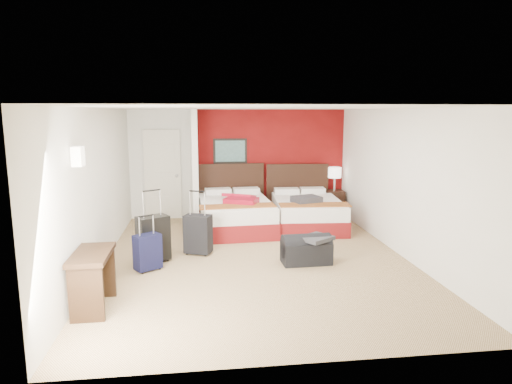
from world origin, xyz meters
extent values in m
plane|color=tan|center=(0.00, 0.00, 0.00)|extent=(6.50, 6.50, 0.00)
cube|color=white|center=(0.00, 3.25, 1.25)|extent=(5.00, 0.04, 2.50)
cube|color=white|center=(-2.50, 0.00, 1.25)|extent=(0.04, 6.50, 2.50)
cube|color=black|center=(-0.20, 3.19, 1.55)|extent=(0.78, 0.03, 0.58)
cube|color=white|center=(-2.38, -1.50, 1.90)|extent=(0.12, 0.20, 0.24)
cube|color=maroon|center=(0.75, 3.23, 1.25)|extent=(3.50, 0.04, 2.50)
cube|color=silver|center=(-1.00, 2.61, 1.25)|extent=(0.12, 1.20, 2.50)
cube|color=silver|center=(-1.75, 3.20, 1.02)|extent=(0.82, 0.06, 2.05)
cube|color=white|center=(-0.19, 1.98, 0.31)|extent=(1.57, 2.15, 0.62)
cube|color=white|center=(1.36, 2.01, 0.30)|extent=(1.52, 2.07, 0.59)
cube|color=#A60E26|center=(-0.09, 1.88, 0.68)|extent=(0.95, 1.07, 0.11)
cube|color=#3B3A40|center=(1.26, 1.71, 0.66)|extent=(0.64, 0.57, 0.13)
cube|color=black|center=(2.23, 2.93, 0.31)|extent=(0.47, 0.47, 0.61)
cylinder|color=white|center=(2.23, 2.93, 0.89)|extent=(0.39, 0.39, 0.55)
cube|color=black|center=(-1.69, 0.07, 0.37)|extent=(0.58, 0.51, 0.74)
cube|color=black|center=(-0.96, 0.39, 0.33)|extent=(0.52, 0.43, 0.66)
cube|color=black|center=(-1.74, -0.35, 0.27)|extent=(0.46, 0.42, 0.54)
cube|color=black|center=(0.79, -0.32, 0.20)|extent=(0.80, 0.45, 0.40)
cube|color=#37373C|center=(0.94, -0.37, 0.43)|extent=(0.62, 0.60, 0.06)
cube|color=black|center=(-2.25, -1.69, 0.37)|extent=(0.45, 0.89, 0.74)
camera|label=1|loc=(-0.90, -7.21, 2.43)|focal=31.61mm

